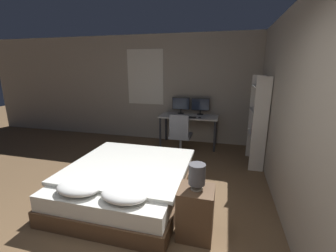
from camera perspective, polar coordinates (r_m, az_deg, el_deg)
The scene contains 12 objects.
wall_back at distance 5.77m, azimuth 5.15°, elevation 9.21°, with size 12.00×0.08×2.70m.
wall_side_right at distance 3.05m, azimuth 29.53°, elevation 2.38°, with size 0.06×12.00×2.70m.
bed at distance 3.52m, azimuth -10.29°, elevation -13.66°, with size 1.73×1.96×0.56m.
nightstand at distance 2.75m, azimuth 7.02°, elevation -20.97°, with size 0.40×0.37×0.60m.
bedside_lamp at distance 2.51m, azimuth 7.36°, elevation -12.15°, with size 0.18×0.18×0.29m.
desk at distance 5.49m, azimuth 5.30°, elevation 1.63°, with size 1.40×0.64×0.76m.
monitor_left at distance 5.68m, azimuth 3.28°, elevation 5.50°, with size 0.45×0.16×0.41m.
monitor_right at distance 5.60m, azimuth 8.24°, elevation 5.25°, with size 0.45×0.16×0.41m.
keyboard at distance 5.26m, azimuth 4.95°, elevation 2.24°, with size 0.40×0.13×0.02m.
computer_mouse at distance 5.22m, azimuth 8.07°, elevation 2.15°, with size 0.07×0.05×0.04m.
office_chair at distance 4.89m, azimuth 3.11°, elevation -3.36°, with size 0.52×0.52×0.95m.
bookshelf at distance 4.62m, azimuth 21.97°, elevation 1.74°, with size 0.26×0.75×1.75m.
Camera 1 is at (0.93, -1.39, 1.90)m, focal length 24.00 mm.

